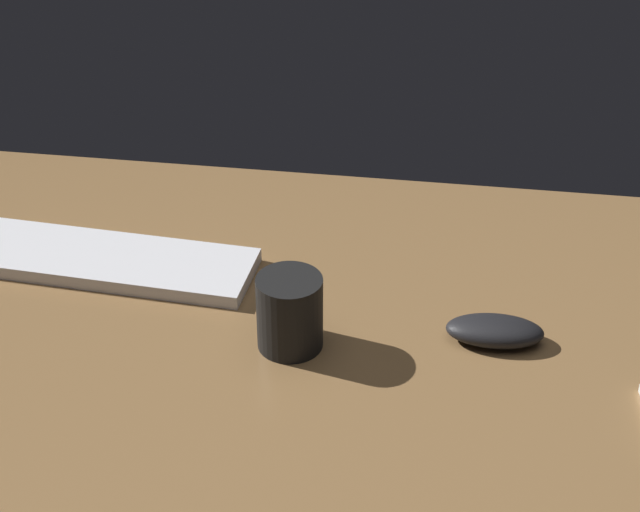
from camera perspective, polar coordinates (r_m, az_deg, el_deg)
The scene contains 4 objects.
desk at distance 125.89cm, azimuth 0.61°, elevation -5.08°, with size 140.00×84.00×2.00cm, color olive.
keyboard at distance 141.10cm, azimuth -12.09°, elevation -0.24°, with size 41.35×12.04×1.94cm, color white.
computer_mouse at distance 125.86cm, azimuth 9.83°, elevation -4.18°, with size 11.99×5.94×3.18cm, color black.
coffee_mug at distance 121.69cm, azimuth -1.72°, elevation -3.20°, with size 8.05×8.05×9.62cm, color black.
Camera 1 is at (13.43, -97.96, 78.92)cm, focal length 56.73 mm.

